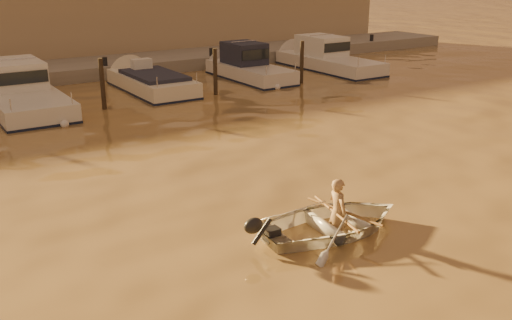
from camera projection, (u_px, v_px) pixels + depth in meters
ground_plane at (340, 244)px, 11.56m from camera, size 160.00×160.00×0.00m
dinghy at (333, 222)px, 12.02m from camera, size 3.49×2.64×0.68m
person at (338, 212)px, 12.00m from camera, size 0.40×0.57×1.48m
outboard_motor at (271, 234)px, 11.35m from camera, size 0.93×0.48×0.70m
oar_port at (343, 211)px, 12.07m from camera, size 0.30×2.09×0.13m
oar_starboard at (336, 213)px, 11.98m from camera, size 0.61×2.04×0.13m
moored_boat_2 at (20, 91)px, 22.61m from camera, size 2.55×8.44×1.75m
moored_boat_3 at (152, 86)px, 25.61m from camera, size 2.23×6.37×0.95m
moored_boat_4 at (250, 67)px, 28.17m from camera, size 2.02×6.32×1.75m
moored_boat_5 at (329, 58)px, 30.78m from camera, size 2.27×7.61×1.75m
piling_2 at (103, 87)px, 22.13m from camera, size 0.18×0.18×2.20m
piling_3 at (215, 74)px, 24.70m from camera, size 0.18×0.18×2.20m
piling_4 at (302, 64)px, 27.12m from camera, size 0.18×0.18×2.20m
fender_c at (65, 124)px, 19.94m from camera, size 0.30×0.30×0.30m
fender_d at (171, 97)px, 24.09m from camera, size 0.30×0.30×0.30m
fender_e at (277, 87)px, 26.02m from camera, size 0.30×0.30×0.30m
quay at (57, 75)px, 28.59m from camera, size 52.00×4.00×1.00m
waterfront_building at (27, 21)px, 32.23m from camera, size 46.00×7.00×4.80m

